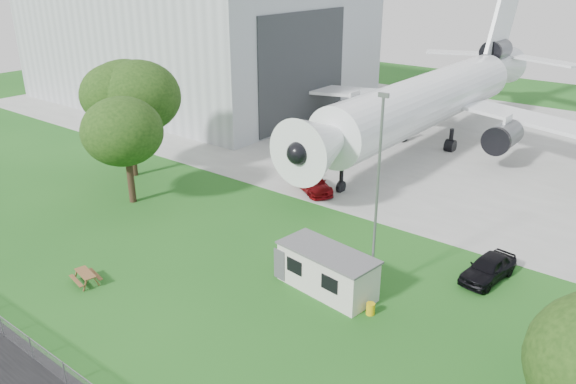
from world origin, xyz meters
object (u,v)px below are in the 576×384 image
Objects in this scene: hangar at (196,31)px; airliner at (433,96)px; site_cabin at (327,271)px; picnic_west at (87,283)px.

hangar is 0.90× the size of airliner.
airliner reaches higher than site_cabin.
site_cabin is at bearing 47.24° from picnic_west.
site_cabin is at bearing -75.68° from airliner.
airliner is 26.52× the size of picnic_west.
site_cabin is (43.87, -31.11, -8.09)m from hangar.
airliner is at bearing 95.75° from picnic_west.
site_cabin is 3.83× the size of picnic_west.
hangar reaches higher than airliner.
hangar is at bearing 179.78° from airliner.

